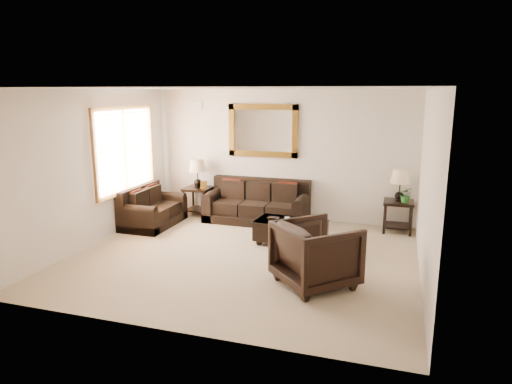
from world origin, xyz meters
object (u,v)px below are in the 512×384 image
(sofa, at_px, (257,206))
(coffee_table, at_px, (291,230))
(loveseat, at_px, (151,211))
(end_table_left, at_px, (198,179))
(end_table_right, at_px, (400,191))
(armchair, at_px, (316,251))

(sofa, relative_size, coffee_table, 1.64)
(loveseat, relative_size, end_table_left, 1.15)
(loveseat, distance_m, coffee_table, 2.98)
(end_table_left, bearing_deg, coffee_table, -28.96)
(sofa, distance_m, loveseat, 2.17)
(sofa, xyz_separation_m, coffee_table, (1.00, -1.22, -0.05))
(sofa, height_order, end_table_right, end_table_right)
(end_table_left, relative_size, armchair, 1.23)
(end_table_left, bearing_deg, end_table_right, 0.02)
(end_table_right, relative_size, coffee_table, 0.95)
(end_table_left, distance_m, armchair, 4.29)
(end_table_left, relative_size, end_table_right, 1.00)
(loveseat, bearing_deg, coffee_table, -95.77)
(end_table_left, xyz_separation_m, end_table_right, (4.18, 0.00, -0.00))
(sofa, bearing_deg, coffee_table, -50.70)
(coffee_table, height_order, armchair, armchair)
(sofa, bearing_deg, end_table_left, 176.00)
(armchair, bearing_deg, loveseat, 19.16)
(sofa, height_order, end_table_left, end_table_left)
(sofa, xyz_separation_m, end_table_left, (-1.38, 0.10, 0.49))
(coffee_table, bearing_deg, armchair, -61.50)
(coffee_table, bearing_deg, end_table_left, 155.15)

